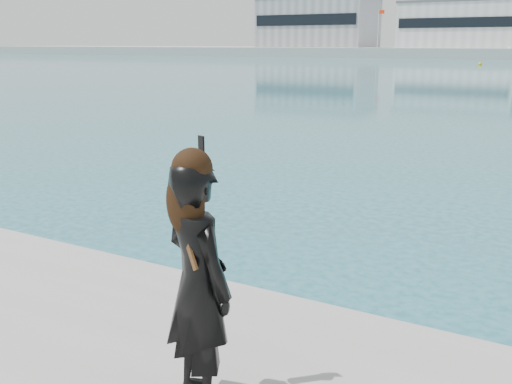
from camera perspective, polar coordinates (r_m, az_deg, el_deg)
warehouse_grey_left at (r=142.83m, az=6.24°, el=16.52°), size 26.52×16.36×11.50m
warehouse_white at (r=133.28m, az=19.88°, el=15.48°), size 24.48×15.35×9.50m
flagpole_left at (r=130.28m, az=12.16°, el=15.94°), size 1.28×0.16×8.00m
buoy_far at (r=86.39m, az=21.48°, el=11.73°), size 0.50×0.50×0.50m
woman at (r=3.41m, az=-5.87°, el=-8.48°), size 0.65×0.56×1.61m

